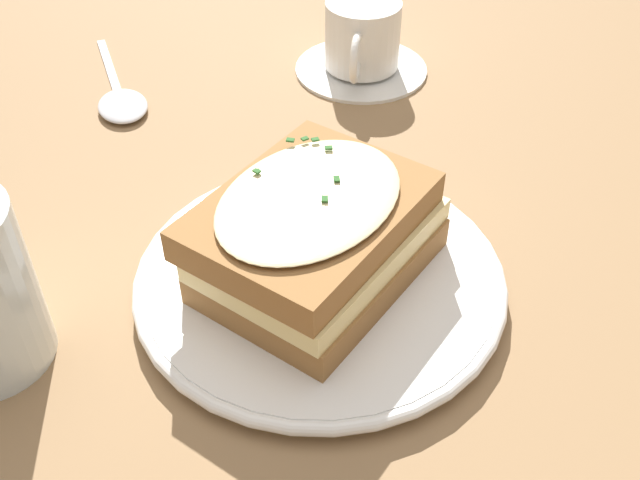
% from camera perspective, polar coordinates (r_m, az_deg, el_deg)
% --- Properties ---
extents(ground_plane, '(2.40, 2.40, 0.00)m').
position_cam_1_polar(ground_plane, '(0.52, -1.87, -2.79)').
color(ground_plane, olive).
extents(dinner_plate, '(0.25, 0.25, 0.02)m').
position_cam_1_polar(dinner_plate, '(0.51, 0.00, -2.99)').
color(dinner_plate, white).
rests_on(dinner_plate, ground_plane).
extents(sandwich, '(0.19, 0.19, 0.07)m').
position_cam_1_polar(sandwich, '(0.48, -0.32, 0.38)').
color(sandwich, olive).
rests_on(sandwich, dinner_plate).
extents(teacup_with_saucer, '(0.13, 0.14, 0.07)m').
position_cam_1_polar(teacup_with_saucer, '(0.75, 3.22, 14.79)').
color(teacup_with_saucer, white).
rests_on(teacup_with_saucer, ground_plane).
extents(spoon, '(0.08, 0.18, 0.01)m').
position_cam_1_polar(spoon, '(0.72, -14.91, 10.19)').
color(spoon, silver).
rests_on(spoon, ground_plane).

